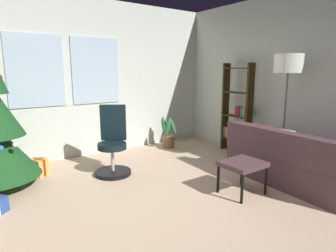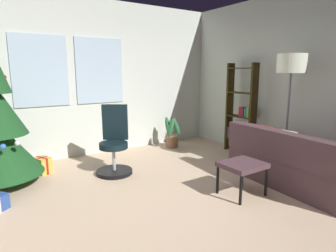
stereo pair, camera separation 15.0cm
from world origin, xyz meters
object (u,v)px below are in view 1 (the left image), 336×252
gift_box_gold (39,167)px  office_chair (113,148)px  floor_lamp (288,70)px  bookshelf (237,114)px  potted_plant (168,134)px  couch (306,163)px  footstool (243,166)px

gift_box_gold → office_chair: size_ratio=0.29×
gift_box_gold → floor_lamp: bearing=-32.8°
bookshelf → potted_plant: 1.47m
couch → bookshelf: bookshelf is taller
footstool → potted_plant: size_ratio=0.79×
gift_box_gold → potted_plant: potted_plant is taller
couch → bookshelf: bearing=76.0°
potted_plant → couch: bearing=-79.7°
bookshelf → floor_lamp: (-0.28, -1.19, 0.85)m
bookshelf → potted_plant: size_ratio=2.60×
footstool → bookshelf: bearing=43.4°
couch → floor_lamp: floor_lamp is taller
footstool → floor_lamp: floor_lamp is taller
potted_plant → floor_lamp: bearing=-74.2°
gift_box_gold → bookshelf: bearing=-14.1°
bookshelf → floor_lamp: size_ratio=0.94×
couch → footstool: (-1.06, 0.29, 0.09)m
couch → footstool: 1.10m
couch → potted_plant: couch is taller
couch → gift_box_gold: couch is taller
gift_box_gold → floor_lamp: floor_lamp is taller
bookshelf → floor_lamp: bearing=-103.2°
couch → floor_lamp: size_ratio=1.06×
bookshelf → potted_plant: bearing=131.3°
couch → potted_plant: size_ratio=2.92×
floor_lamp → bookshelf: bearing=76.8°
footstool → floor_lamp: size_ratio=0.29×
office_chair → potted_plant: bearing=25.2°
footstool → office_chair: size_ratio=0.49×
office_chair → potted_plant: (1.60, 0.75, -0.14)m
footstool → office_chair: (-1.04, 1.69, 0.04)m
gift_box_gold → potted_plant: (2.57, 0.16, 0.15)m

